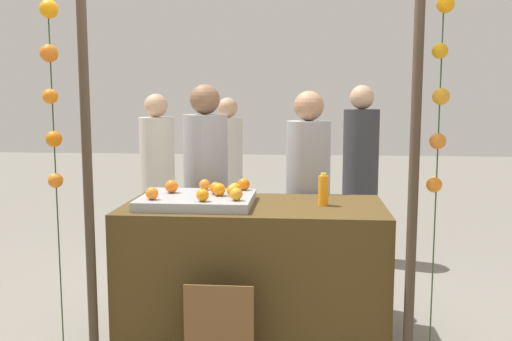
% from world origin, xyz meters
% --- Properties ---
extents(ground_plane, '(24.00, 24.00, 0.00)m').
position_xyz_m(ground_plane, '(0.00, 0.00, 0.00)').
color(ground_plane, gray).
extents(stall_counter, '(1.67, 0.84, 0.90)m').
position_xyz_m(stall_counter, '(0.00, 0.00, 0.45)').
color(stall_counter, '#4C3819').
rests_on(stall_counter, ground_plane).
extents(orange_tray, '(0.71, 0.59, 0.06)m').
position_xyz_m(orange_tray, '(-0.36, -0.05, 0.93)').
color(orange_tray, '#9EA0A5').
rests_on(orange_tray, stall_counter).
extents(orange_0, '(0.08, 0.08, 0.08)m').
position_xyz_m(orange_0, '(-0.13, 0.02, 1.00)').
color(orange_0, orange).
rests_on(orange_0, orange_tray).
extents(orange_1, '(0.07, 0.07, 0.07)m').
position_xyz_m(orange_1, '(-0.35, 0.17, 1.00)').
color(orange_1, orange).
rests_on(orange_1, orange_tray).
extents(orange_2, '(0.08, 0.08, 0.08)m').
position_xyz_m(orange_2, '(-0.09, -0.20, 1.00)').
color(orange_2, orange).
rests_on(orange_2, orange_tray).
extents(orange_3, '(0.08, 0.08, 0.08)m').
position_xyz_m(orange_3, '(-0.61, -0.22, 1.00)').
color(orange_3, orange).
rests_on(orange_3, orange_tray).
extents(orange_4, '(0.07, 0.07, 0.07)m').
position_xyz_m(orange_4, '(-0.13, -0.05, 1.00)').
color(orange_4, orange).
rests_on(orange_4, orange_tray).
extents(orange_5, '(0.08, 0.08, 0.08)m').
position_xyz_m(orange_5, '(-0.22, -0.05, 1.00)').
color(orange_5, orange).
rests_on(orange_5, orange_tray).
extents(orange_6, '(0.09, 0.09, 0.09)m').
position_xyz_m(orange_6, '(-0.55, 0.04, 1.01)').
color(orange_6, orange).
rests_on(orange_6, orange_tray).
extents(orange_7, '(0.08, 0.08, 0.08)m').
position_xyz_m(orange_7, '(-0.29, -0.25, 1.00)').
color(orange_7, orange).
rests_on(orange_7, orange_tray).
extents(orange_8, '(0.08, 0.08, 0.08)m').
position_xyz_m(orange_8, '(-0.25, 0.02, 1.00)').
color(orange_8, orange).
rests_on(orange_8, orange_tray).
extents(orange_9, '(0.08, 0.08, 0.08)m').
position_xyz_m(orange_9, '(-0.09, 0.19, 1.00)').
color(orange_9, orange).
rests_on(orange_9, orange_tray).
extents(juice_bottle, '(0.07, 0.07, 0.21)m').
position_xyz_m(juice_bottle, '(0.44, 0.00, 1.00)').
color(juice_bottle, orange).
rests_on(juice_bottle, stall_counter).
extents(chalkboard_sign, '(0.39, 0.03, 0.57)m').
position_xyz_m(chalkboard_sign, '(-0.14, -0.59, 0.27)').
color(chalkboard_sign, brown).
rests_on(chalkboard_sign, ground_plane).
extents(vendor_left, '(0.34, 0.34, 1.69)m').
position_xyz_m(vendor_left, '(-0.43, 0.67, 0.78)').
color(vendor_left, '#99999E').
rests_on(vendor_left, ground_plane).
extents(vendor_right, '(0.33, 0.33, 1.64)m').
position_xyz_m(vendor_right, '(0.35, 0.62, 0.76)').
color(vendor_right, '#99999E').
rests_on(vendor_right, ground_plane).
extents(crowd_person_0, '(0.32, 0.32, 1.58)m').
position_xyz_m(crowd_person_0, '(-0.50, 2.43, 0.74)').
color(crowd_person_0, beige).
rests_on(crowd_person_0, ground_plane).
extents(crowd_person_1, '(0.34, 0.34, 1.70)m').
position_xyz_m(crowd_person_1, '(0.86, 1.90, 0.79)').
color(crowd_person_1, '#333338').
rests_on(crowd_person_1, ground_plane).
extents(crowd_person_2, '(0.32, 0.32, 1.62)m').
position_xyz_m(crowd_person_2, '(-1.07, 1.64, 0.75)').
color(crowd_person_2, beige).
rests_on(crowd_person_2, ground_plane).
extents(canopy_post_left, '(0.06, 0.06, 2.34)m').
position_xyz_m(canopy_post_left, '(-0.92, -0.46, 1.17)').
color(canopy_post_left, '#473828').
rests_on(canopy_post_left, ground_plane).
extents(canopy_post_right, '(0.06, 0.06, 2.34)m').
position_xyz_m(canopy_post_right, '(0.92, -0.46, 1.17)').
color(canopy_post_right, '#473828').
rests_on(canopy_post_right, ground_plane).
extents(garland_strand_left, '(0.12, 0.11, 2.17)m').
position_xyz_m(garland_strand_left, '(-1.10, -0.48, 1.64)').
color(garland_strand_left, '#2D4C23').
rests_on(garland_strand_left, ground_plane).
extents(garland_strand_right, '(0.11, 0.10, 2.17)m').
position_xyz_m(garland_strand_right, '(1.04, -0.46, 1.59)').
color(garland_strand_right, '#2D4C23').
rests_on(garland_strand_right, ground_plane).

